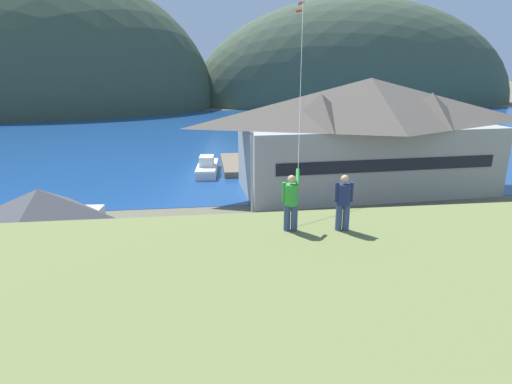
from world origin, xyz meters
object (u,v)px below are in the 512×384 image
parked_car_front_row_red (206,310)px  person_kite_flyer (291,201)px  parking_light_pole (252,179)px  harbor_lodge (368,132)px  parked_car_front_row_end (440,276)px  moored_boat_wharfside (207,167)px  parked_car_mid_row_near (142,246)px  parked_car_mid_row_far (451,232)px  person_companion (343,201)px  parked_car_corner_spot (337,243)px  parked_car_back_row_left (358,301)px  storage_shed_near_lot (43,228)px  wharf_dock (235,164)px

parked_car_front_row_red → person_kite_flyer: bearing=-64.0°
parking_light_pole → harbor_lodge: bearing=41.2°
parked_car_front_row_end → parking_light_pole: size_ratio=0.57×
parking_light_pole → person_kite_flyer: size_ratio=4.11×
moored_boat_wharfside → parked_car_front_row_red: bearing=-90.8°
parked_car_mid_row_near → parked_car_mid_row_far: 20.77m
harbor_lodge → person_companion: bearing=-113.1°
parked_car_mid_row_near → parked_car_mid_row_far: same height
parked_car_front_row_red → parked_car_front_row_end: size_ratio=0.99×
parked_car_corner_spot → parked_car_back_row_left: same height
harbor_lodge → storage_shed_near_lot: bearing=-151.0°
parking_light_pole → person_companion: bearing=-86.9°
storage_shed_near_lot → moored_boat_wharfside: size_ratio=0.94×
parked_car_corner_spot → person_companion: (-4.20, -12.62, 7.09)m
wharf_dock → harbor_lodge: bearing=-42.9°
parked_car_corner_spot → parking_light_pole: parking_light_pole is taller
storage_shed_near_lot → parked_car_front_row_red: storage_shed_near_lot is taller
parked_car_mid_row_near → parking_light_pole: bearing=21.7°
storage_shed_near_lot → parked_car_corner_spot: size_ratio=1.56×
parked_car_mid_row_near → parked_car_front_row_end: same height
parking_light_pole → moored_boat_wharfside: bearing=98.6°
parked_car_mid_row_near → parked_car_mid_row_far: size_ratio=0.98×
parked_car_mid_row_near → moored_boat_wharfside: bearing=79.0°
person_kite_flyer → person_companion: person_kite_flyer is taller
storage_shed_near_lot → parked_car_back_row_left: 18.70m
parked_car_back_row_left → parked_car_mid_row_near: same height
wharf_dock → person_companion: size_ratio=6.15×
person_kite_flyer → parking_light_pole: bearing=87.6°
moored_boat_wharfside → parked_car_back_row_left: moored_boat_wharfside is taller
person_companion → parked_car_mid_row_near: bearing=121.2°
person_companion → moored_boat_wharfside: bearing=96.1°
parking_light_pole → storage_shed_near_lot: bearing=-166.4°
wharf_dock → storage_shed_near_lot: bearing=-117.9°
person_companion → wharf_dock: bearing=90.6°
parking_light_pole → person_kite_flyer: (-0.68, -16.38, 3.71)m
parked_car_mid_row_far → parking_light_pole: parking_light_pole is taller
harbor_lodge → parked_car_back_row_left: 24.11m
wharf_dock → parked_car_front_row_end: size_ratio=2.46×
parked_car_corner_spot → parked_car_front_row_end: 6.58m
parked_car_mid_row_near → person_companion: bearing=-58.8°
harbor_lodge → parked_car_corner_spot: bearing=-116.8°
parked_car_back_row_left → parked_car_mid_row_near: 13.81m
parked_car_mid_row_far → parked_car_front_row_end: bearing=-125.4°
harbor_lodge → parked_car_mid_row_near: (-20.05, -14.01, -4.76)m
parking_light_pole → parked_car_mid_row_near: bearing=-158.3°
parked_car_front_row_end → person_kite_flyer: person_kite_flyer is taller
parked_car_front_row_red → parked_car_front_row_end: (12.75, 1.79, 0.00)m
wharf_dock → parked_car_mid_row_near: 26.53m
parked_car_corner_spot → parked_car_mid_row_near: same height
moored_boat_wharfside → person_companion: size_ratio=4.16×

